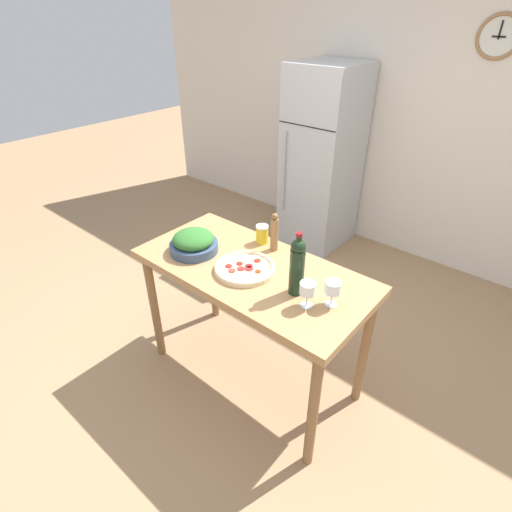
{
  "coord_description": "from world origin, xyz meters",
  "views": [
    {
      "loc": [
        1.24,
        -1.44,
        2.16
      ],
      "look_at": [
        0.0,
        0.03,
        0.94
      ],
      "focal_mm": 28.0,
      "sensor_mm": 36.0,
      "label": 1
    }
  ],
  "objects": [
    {
      "name": "ground_plane",
      "position": [
        0.0,
        0.0,
        0.0
      ],
      "size": [
        14.0,
        14.0,
        0.0
      ],
      "primitive_type": "plane",
      "color": "#9E7A56"
    },
    {
      "name": "prep_counter",
      "position": [
        0.0,
        0.0,
        0.78
      ],
      "size": [
        1.39,
        0.68,
        0.88
      ],
      "color": "#A87A4C",
      "rests_on": "ground_plane"
    },
    {
      "name": "wine_glass_far",
      "position": [
        0.52,
        -0.0,
        0.99
      ],
      "size": [
        0.08,
        0.08,
        0.14
      ],
      "color": "silver",
      "rests_on": "prep_counter"
    },
    {
      "name": "refrigerator",
      "position": [
        -0.71,
        1.89,
        0.87
      ],
      "size": [
        0.6,
        0.68,
        1.74
      ],
      "color": "#B7BCC1",
      "rests_on": "ground_plane"
    },
    {
      "name": "salad_bowl",
      "position": [
        -0.39,
        -0.09,
        0.94
      ],
      "size": [
        0.29,
        0.29,
        0.14
      ],
      "color": "#384C6B",
      "rests_on": "prep_counter"
    },
    {
      "name": "homemade_pizza",
      "position": [
        -0.01,
        -0.05,
        0.9
      ],
      "size": [
        0.34,
        0.34,
        0.03
      ],
      "color": "beige",
      "rests_on": "prep_counter"
    },
    {
      "name": "wine_glass_near",
      "position": [
        0.43,
        -0.09,
        0.98
      ],
      "size": [
        0.08,
        0.08,
        0.14
      ],
      "color": "silver",
      "rests_on": "prep_counter"
    },
    {
      "name": "pepper_mill",
      "position": [
        -0.03,
        0.24,
        1.0
      ],
      "size": [
        0.05,
        0.05,
        0.25
      ],
      "color": "olive",
      "rests_on": "prep_counter"
    },
    {
      "name": "wine_bottle",
      "position": [
        0.33,
        -0.03,
        1.05
      ],
      "size": [
        0.08,
        0.08,
        0.35
      ],
      "color": "black",
      "rests_on": "prep_counter"
    },
    {
      "name": "salt_canister",
      "position": [
        -0.14,
        0.26,
        0.94
      ],
      "size": [
        0.08,
        0.08,
        0.12
      ],
      "color": "yellow",
      "rests_on": "prep_counter"
    },
    {
      "name": "wall_back",
      "position": [
        0.0,
        2.26,
        1.3
      ],
      "size": [
        6.4,
        0.08,
        2.6
      ],
      "color": "silver",
      "rests_on": "ground_plane"
    }
  ]
}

